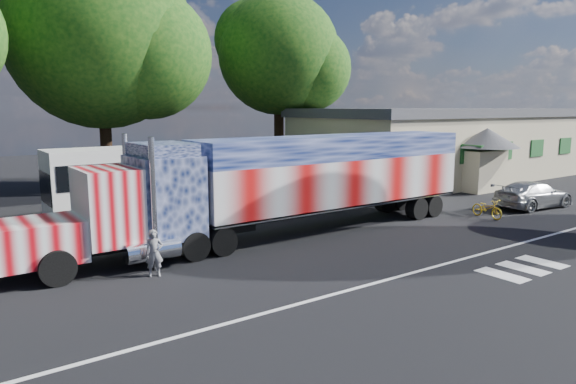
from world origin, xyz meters
TOP-DOWN VIEW (x-y plane):
  - ground at (0.00, 0.00)m, footprint 100.00×100.00m
  - lane_markings at (1.71, -3.77)m, footprint 30.00×2.67m
  - semi_truck at (0.33, 3.43)m, footprint 20.38×3.22m
  - coach_bus at (-1.81, 9.94)m, footprint 11.85×2.76m
  - hall_building at (19.92, 10.86)m, footprint 22.40×12.80m
  - parked_car at (14.32, 0.68)m, footprint 5.00×2.41m
  - woman at (-6.22, 1.50)m, footprint 0.63×0.50m
  - bicycle at (10.08, 0.59)m, footprint 0.86×1.84m
  - tree_ne_a at (9.59, 17.36)m, footprint 9.03×8.60m
  - tree_n_mid at (-2.48, 18.37)m, footprint 11.51×10.96m

SIDE VIEW (x-z plane):
  - ground at x=0.00m, z-range 0.00..0.00m
  - lane_markings at x=1.71m, z-range 0.00..0.01m
  - bicycle at x=10.08m, z-range 0.00..0.93m
  - parked_car at x=14.32m, z-range 0.00..1.41m
  - woman at x=-6.22m, z-range 0.00..1.50m
  - coach_bus at x=-1.81m, z-range 0.06..3.51m
  - semi_truck at x=0.33m, z-range 0.06..4.41m
  - hall_building at x=19.92m, z-range 0.02..5.22m
  - tree_ne_a at x=9.59m, z-range 2.30..15.64m
  - tree_n_mid at x=-2.48m, z-range 1.94..16.88m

